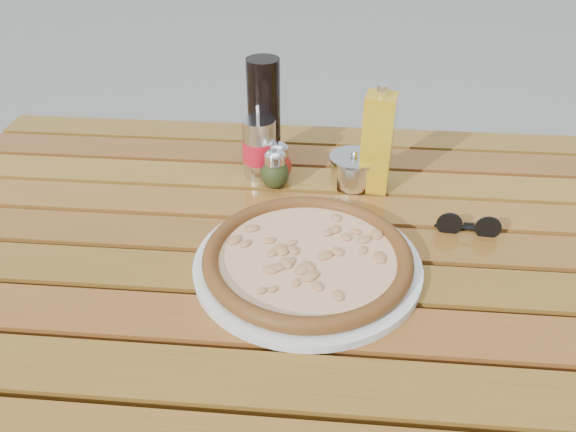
# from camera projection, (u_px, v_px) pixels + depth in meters

# --- Properties ---
(table) EXTENTS (1.40, 0.90, 0.75)m
(table) POSITION_uv_depth(u_px,v_px,m) (287.00, 271.00, 1.00)
(table) COLOR #361D0C
(table) RESTS_ON ground
(plate) EXTENTS (0.46, 0.46, 0.01)m
(plate) POSITION_uv_depth(u_px,v_px,m) (307.00, 264.00, 0.89)
(plate) COLOR silver
(plate) RESTS_ON table
(pizza) EXTENTS (0.38, 0.38, 0.03)m
(pizza) POSITION_uv_depth(u_px,v_px,m) (308.00, 257.00, 0.88)
(pizza) COLOR #FFE3B6
(pizza) RESTS_ON plate
(pepper_shaker) EXTENTS (0.07, 0.07, 0.08)m
(pepper_shaker) POSITION_uv_depth(u_px,v_px,m) (278.00, 162.00, 1.10)
(pepper_shaker) COLOR red
(pepper_shaker) RESTS_ON table
(oregano_shaker) EXTENTS (0.07, 0.07, 0.08)m
(oregano_shaker) POSITION_uv_depth(u_px,v_px,m) (275.00, 170.00, 1.08)
(oregano_shaker) COLOR #313A17
(oregano_shaker) RESTS_ON table
(dark_bottle) EXTENTS (0.08, 0.08, 0.22)m
(dark_bottle) POSITION_uv_depth(u_px,v_px,m) (264.00, 113.00, 1.12)
(dark_bottle) COLOR black
(dark_bottle) RESTS_ON table
(soda_can) EXTENTS (0.08, 0.08, 0.12)m
(soda_can) POSITION_uv_depth(u_px,v_px,m) (259.00, 148.00, 1.11)
(soda_can) COLOR silver
(soda_can) RESTS_ON table
(olive_oil_cruet) EXTENTS (0.06, 0.06, 0.21)m
(olive_oil_cruet) POSITION_uv_depth(u_px,v_px,m) (377.00, 143.00, 1.04)
(olive_oil_cruet) COLOR #B88A13
(olive_oil_cruet) RESTS_ON table
(parmesan_tin) EXTENTS (0.13, 0.13, 0.07)m
(parmesan_tin) POSITION_uv_depth(u_px,v_px,m) (353.00, 169.00, 1.09)
(parmesan_tin) COLOR white
(parmesan_tin) RESTS_ON table
(sunglasses) EXTENTS (0.11, 0.03, 0.04)m
(sunglasses) POSITION_uv_depth(u_px,v_px,m) (468.00, 226.00, 0.96)
(sunglasses) COLOR black
(sunglasses) RESTS_ON table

